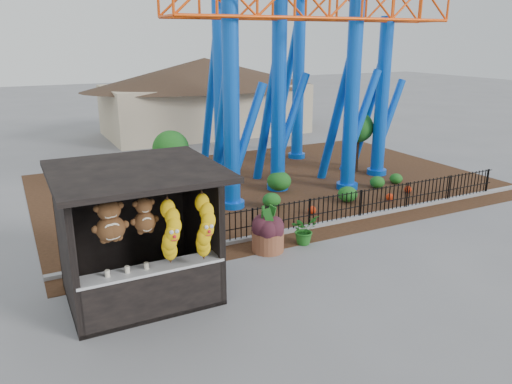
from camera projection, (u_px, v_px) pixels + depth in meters
name	position (u px, v px, depth m)	size (l,w,h in m)	color
ground	(279.00, 289.00, 11.97)	(120.00, 120.00, 0.00)	slate
mulch_bed	(268.00, 184.00, 20.51)	(18.00, 12.00, 0.02)	#331E11
curb	(340.00, 221.00, 16.24)	(18.00, 0.18, 0.12)	gray
prize_booth	(141.00, 238.00, 10.96)	(3.50, 3.40, 3.12)	black
picket_fence	(363.00, 204.00, 16.49)	(12.20, 0.06, 1.00)	black
roller_coaster	(292.00, 19.00, 19.28)	(11.00, 6.37, 10.82)	blue
terracotta_planter	(268.00, 241.00, 14.03)	(0.90, 0.90, 0.59)	brown
planter_foliage	(268.00, 221.00, 13.85)	(0.70, 0.70, 0.64)	#36151E
potted_plant	(304.00, 229.00, 14.48)	(0.79, 0.68, 0.87)	#1E5A1A
landscaping	(314.00, 187.00, 19.00)	(7.49, 3.85, 0.76)	#1A5519
pavilion	(205.00, 84.00, 30.69)	(15.00, 15.00, 4.80)	#BFAD8C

